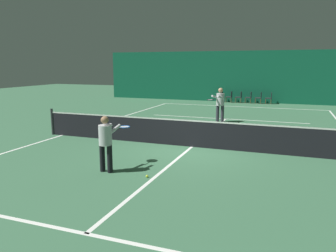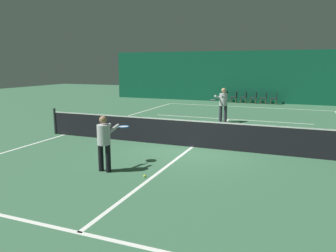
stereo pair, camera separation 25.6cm
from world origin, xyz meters
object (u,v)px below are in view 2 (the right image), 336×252
tennis_net (193,133)px  player_far (223,103)px  courtside_chair_3 (254,97)px  courtside_chair_4 (265,97)px  courtside_chair_2 (245,97)px  player_near (105,139)px  tennis_ball (145,176)px  courtside_chair_5 (275,98)px  courtside_chair_1 (235,96)px  courtside_chair_0 (225,96)px

tennis_net → player_far: player_far is taller
courtside_chair_3 → courtside_chair_4: size_ratio=1.00×
courtside_chair_2 → player_near: bearing=-3.0°
player_near → tennis_ball: bearing=-89.6°
tennis_net → courtside_chair_5: tennis_net is taller
player_far → courtside_chair_2: size_ratio=2.03×
tennis_ball → tennis_net: bearing=87.0°
courtside_chair_1 → courtside_chair_2: 0.73m
player_near → tennis_net: bearing=-18.2°
tennis_net → courtside_chair_3: (0.28, 14.29, -0.03)m
courtside_chair_4 → courtside_chair_5: same height
tennis_net → courtside_chair_1: bearing=94.7°
player_far → tennis_ball: player_far is taller
courtside_chair_2 → tennis_ball: courtside_chair_2 is taller
player_near → courtside_chair_4: size_ratio=1.80×
tennis_net → courtside_chair_5: 14.40m
courtside_chair_5 → tennis_net: bearing=-6.9°
tennis_ball → player_near: bearing=176.4°
courtside_chair_0 → courtside_chair_5: bearing=90.0°
courtside_chair_2 → courtside_chair_3: (0.73, 0.00, 0.00)m
courtside_chair_0 → tennis_ball: 17.83m
courtside_chair_2 → courtside_chair_5: bearing=90.0°
courtside_chair_5 → courtside_chair_3: bearing=-90.0°
player_far → courtside_chair_1: (-1.05, 9.00, -0.51)m
player_far → courtside_chair_4: 9.09m
courtside_chair_4 → courtside_chair_5: 0.73m
courtside_chair_4 → tennis_ball: bearing=-3.8°
courtside_chair_2 → tennis_ball: size_ratio=12.73×
courtside_chair_0 → courtside_chair_3: bearing=90.0°
player_far → courtside_chair_5: 9.21m
player_near → tennis_ball: (1.20, -0.08, -0.85)m
tennis_net → courtside_chair_2: size_ratio=14.29×
courtside_chair_1 → courtside_chair_5: bearing=90.0°
courtside_chair_1 → courtside_chair_3: bearing=90.0°
player_near → courtside_chair_1: size_ratio=1.80×
player_far → courtside_chair_1: bearing=-156.3°
courtside_chair_0 → courtside_chair_2: (1.45, 0.00, 0.00)m
courtside_chair_2 → player_far: bearing=2.1°
courtside_chair_0 → courtside_chair_2: bearing=90.0°
courtside_chair_4 → player_far: bearing=-7.1°
player_far → tennis_net: bearing=18.3°
courtside_chair_4 → courtside_chair_3: bearing=-90.0°
courtside_chair_2 → tennis_ball: 17.75m
player_near → player_far: (1.26, 8.66, 0.11)m
courtside_chair_1 → courtside_chair_3: size_ratio=1.00×
tennis_net → courtside_chair_3: tennis_net is taller
courtside_chair_0 → courtside_chair_3: size_ratio=1.00×
tennis_net → courtside_chair_4: bearing=86.0°
player_far → courtside_chair_3: player_far is taller
courtside_chair_0 → courtside_chair_4: size_ratio=1.00×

